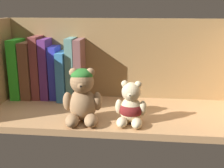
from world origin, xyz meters
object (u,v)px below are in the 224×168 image
(book_0, at_px, (20,68))
(book_7, at_px, (81,69))
(book_2, at_px, (39,67))
(book_4, at_px, (56,72))
(book_3, at_px, (48,68))
(book_6, at_px, (73,68))
(teddy_bear_smaller, at_px, (131,107))
(teddy_bear_larger, at_px, (82,97))
(book_5, at_px, (65,74))
(book_1, at_px, (30,69))

(book_0, distance_m, book_7, 0.22)
(book_2, bearing_deg, book_7, 0.00)
(book_2, distance_m, book_4, 0.06)
(book_0, distance_m, book_4, 0.13)
(book_3, xyz_separation_m, book_6, (0.09, 0.00, 0.00))
(book_3, height_order, teddy_bear_smaller, book_3)
(book_3, relative_size, teddy_bear_smaller, 1.73)
(book_4, bearing_deg, teddy_bear_larger, -56.88)
(book_5, distance_m, teddy_bear_larger, 0.24)
(book_2, bearing_deg, book_1, 180.00)
(teddy_bear_larger, relative_size, teddy_bear_smaller, 1.26)
(teddy_bear_larger, bearing_deg, book_3, 128.58)
(book_2, height_order, teddy_bear_larger, book_2)
(book_0, height_order, teddy_bear_smaller, book_0)
(book_4, height_order, teddy_bear_smaller, book_4)
(book_5, xyz_separation_m, teddy_bear_larger, (0.11, -0.21, -0.01))
(book_2, relative_size, book_7, 1.04)
(book_7, relative_size, teddy_bear_smaller, 1.73)
(book_4, height_order, book_5, book_4)
(book_3, height_order, book_7, same)
(book_2, bearing_deg, book_6, 0.00)
(book_3, bearing_deg, book_1, 180.00)
(book_2, height_order, book_3, book_2)
(book_0, distance_m, teddy_bear_larger, 0.35)
(book_6, bearing_deg, book_2, 180.00)
(book_0, height_order, book_5, book_0)
(teddy_bear_larger, bearing_deg, book_2, 133.27)
(book_3, xyz_separation_m, teddy_bear_larger, (0.17, -0.21, -0.03))
(teddy_bear_smaller, bearing_deg, book_7, 131.33)
(book_3, xyz_separation_m, book_5, (0.06, 0.00, -0.02))
(teddy_bear_smaller, bearing_deg, book_4, 142.43)
(book_3, height_order, book_4, book_3)
(book_5, bearing_deg, book_1, 180.00)
(book_3, relative_size, teddy_bear_larger, 1.37)
(book_4, distance_m, teddy_bear_smaller, 0.35)
(book_2, xyz_separation_m, book_3, (0.03, 0.00, -0.00))
(teddy_bear_larger, distance_m, teddy_bear_smaller, 0.14)
(book_4, bearing_deg, book_5, 0.00)
(book_5, bearing_deg, book_0, 180.00)
(book_0, bearing_deg, book_2, 0.00)
(book_0, bearing_deg, book_4, 0.00)
(book_0, xyz_separation_m, book_1, (0.04, 0.00, -0.00))
(book_5, xyz_separation_m, book_7, (0.06, 0.00, 0.02))
(book_0, xyz_separation_m, book_7, (0.22, 0.00, 0.00))
(book_0, relative_size, teddy_bear_larger, 1.35)
(book_1, height_order, teddy_bear_larger, book_1)
(book_6, distance_m, teddy_bear_larger, 0.23)
(book_3, distance_m, teddy_bear_smaller, 0.38)
(book_2, height_order, book_7, book_2)
(book_0, distance_m, book_2, 0.07)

